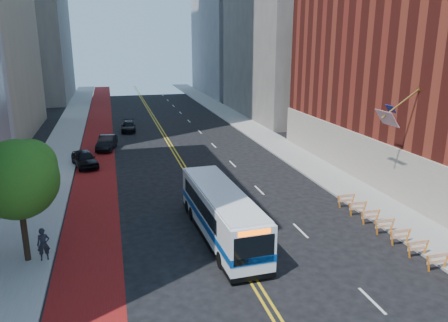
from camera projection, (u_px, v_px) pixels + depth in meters
ground at (260, 292)px, 21.01m from camera, size 160.00×160.00×0.00m
sidewalk_left at (59, 154)px, 46.02m from camera, size 4.00×140.00×0.15m
sidewalk_right at (273, 141)px, 51.87m from camera, size 4.00×140.00×0.15m
bus_lane_paint at (97, 152)px, 46.99m from camera, size 3.60×140.00×0.01m
center_line_inner at (171, 148)px, 48.92m from camera, size 0.14×140.00×0.01m
center_line_outer at (174, 148)px, 49.01m from camera, size 0.14×140.00×0.01m
lane_dashes at (200, 132)px, 57.59m from camera, size 0.14×98.20×0.01m
construction_barriers at (392, 229)px, 26.35m from camera, size 1.42×10.91×1.00m
street_tree at (18, 176)px, 22.58m from camera, size 4.20×4.20×6.70m
transit_bus at (221, 212)px, 26.51m from camera, size 2.91×11.23×3.06m
car_a at (85, 159)px, 41.54m from camera, size 3.02×4.92×1.57m
car_b at (107, 143)px, 48.07m from camera, size 2.48×4.89×1.54m
car_c at (128, 127)px, 57.55m from camera, size 2.09×4.62×1.31m
pedestrian at (43, 244)px, 23.58m from camera, size 0.70×0.50×1.81m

